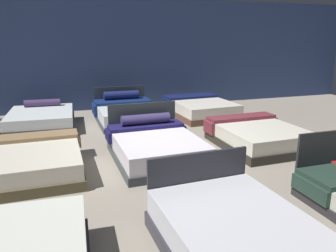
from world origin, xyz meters
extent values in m
cube|color=gray|center=(0.00, 0.00, -0.01)|extent=(18.00, 18.00, 0.02)
cube|color=navy|center=(0.00, 4.93, 1.75)|extent=(18.00, 0.06, 3.50)
cube|color=#2B2B33|center=(-0.04, -3.13, 0.09)|extent=(1.54, 2.03, 0.18)
cube|color=silver|center=(-0.04, -3.13, 0.33)|extent=(1.48, 1.97, 0.30)
cube|color=#2B2B33|center=(-0.08, -2.15, 0.43)|extent=(1.38, 0.09, 0.86)
cube|color=#262527|center=(2.20, -2.08, 0.46)|extent=(1.38, 0.05, 0.93)
cube|color=#253A30|center=(1.46, -2.44, 0.25)|extent=(0.07, 0.68, 0.21)
cube|color=brown|center=(-2.21, -0.07, 0.08)|extent=(1.59, 1.97, 0.17)
cube|color=beige|center=(-2.21, -0.07, 0.30)|extent=(1.53, 1.91, 0.26)
cube|color=#8A6C4A|center=(-2.21, 0.64, 0.46)|extent=(1.56, 0.48, 0.07)
cube|color=#8A6C4A|center=(-1.42, 0.65, 0.33)|extent=(0.07, 0.47, 0.20)
cube|color=#2D3435|center=(-0.04, -0.09, 0.07)|extent=(1.61, 2.04, 0.14)
cube|color=silver|center=(-0.04, -0.09, 0.30)|extent=(1.55, 1.98, 0.31)
cube|color=#2D3435|center=(-0.05, 0.92, 0.46)|extent=(1.48, 0.07, 0.92)
cube|color=#1A1649|center=(-0.05, 0.66, 0.49)|extent=(1.56, 0.49, 0.07)
cube|color=#1A1649|center=(-0.84, 0.64, 0.35)|extent=(0.08, 0.46, 0.21)
cube|color=#1A1649|center=(0.74, 0.67, 0.35)|extent=(0.08, 0.46, 0.21)
cylinder|color=#362F5B|center=(-0.05, 0.67, 0.63)|extent=(1.02, 0.22, 0.20)
cube|color=black|center=(2.26, -0.01, 0.09)|extent=(1.66, 1.96, 0.17)
cube|color=silver|center=(2.26, -0.01, 0.31)|extent=(1.60, 1.90, 0.27)
cube|color=maroon|center=(2.24, 0.71, 0.48)|extent=(1.61, 0.45, 0.08)
cube|color=maroon|center=(1.42, 0.70, 0.31)|extent=(0.09, 0.42, 0.26)
cube|color=maroon|center=(3.07, 0.73, 0.31)|extent=(0.09, 0.42, 0.26)
cube|color=#302F2D|center=(-2.21, 3.03, 0.10)|extent=(1.70, 2.02, 0.20)
cube|color=silver|center=(-2.21, 3.03, 0.32)|extent=(1.64, 1.95, 0.24)
cylinder|color=#43315B|center=(-2.18, 3.71, 0.54)|extent=(0.95, 0.23, 0.19)
cube|color=#283038|center=(0.02, 2.96, 0.06)|extent=(1.64, 2.06, 0.13)
cube|color=silver|center=(0.02, 2.96, 0.28)|extent=(1.58, 1.99, 0.31)
cube|color=#283038|center=(0.00, 3.98, 0.43)|extent=(1.53, 0.06, 0.86)
cube|color=navy|center=(0.01, 3.60, 0.47)|extent=(1.61, 0.73, 0.08)
cube|color=navy|center=(-0.81, 3.59, 0.29)|extent=(0.09, 0.71, 0.29)
cube|color=navy|center=(0.83, 3.61, 0.29)|extent=(0.09, 0.71, 0.29)
cylinder|color=navy|center=(0.01, 3.74, 0.64)|extent=(1.03, 0.25, 0.24)
cube|color=brown|center=(2.24, 2.99, 0.09)|extent=(1.77, 2.22, 0.17)
cube|color=silver|center=(2.24, 2.99, 0.31)|extent=(1.70, 2.15, 0.28)
cube|color=#101847|center=(2.21, 3.70, 0.49)|extent=(1.67, 0.73, 0.07)
cube|color=#101847|center=(1.38, 3.66, 0.32)|extent=(0.10, 0.65, 0.26)
cube|color=#101847|center=(3.04, 3.75, 0.32)|extent=(0.10, 0.65, 0.26)
cylinder|color=#3F3F44|center=(1.12, -3.28, 0.01)|extent=(0.24, 0.24, 0.02)
camera|label=1|loc=(-1.67, -5.68, 2.25)|focal=34.70mm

